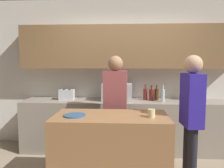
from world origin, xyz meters
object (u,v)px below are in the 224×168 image
object	(u,v)px
plate_on_island	(75,115)
person_center	(191,111)
bottle_3	(163,95)
cup_0	(151,113)
bottle_2	(156,94)
bottle_0	(145,94)
bottle_1	(151,95)
potted_plant	(198,90)
microwave	(117,92)
person_left	(115,102)
toaster	(67,95)

from	to	relation	value
plate_on_island	person_center	size ratio (longest dim) A/B	0.16
bottle_3	cup_0	world-z (taller)	bottle_3
bottle_2	bottle_0	bearing A→B (deg)	-179.53
bottle_1	cup_0	world-z (taller)	bottle_1
potted_plant	plate_on_island	size ratio (longest dim) A/B	1.52
bottle_0	plate_on_island	world-z (taller)	bottle_0
bottle_0	cup_0	bearing A→B (deg)	-92.42
potted_plant	bottle_3	world-z (taller)	potted_plant
cup_0	person_center	bearing A→B (deg)	15.19
potted_plant	plate_on_island	distance (m)	2.27
microwave	potted_plant	bearing A→B (deg)	0.06
microwave	cup_0	distance (m)	1.40
bottle_2	bottle_3	size ratio (longest dim) A/B	0.93
potted_plant	cup_0	world-z (taller)	potted_plant
microwave	person_left	xyz separation A→B (m)	(-0.00, -0.66, -0.06)
bottle_2	person_center	size ratio (longest dim) A/B	0.17
bottle_3	person_center	size ratio (longest dim) A/B	0.18
potted_plant	bottle_0	distance (m)	0.90
toaster	cup_0	xyz separation A→B (m)	(1.34, -1.33, -0.00)
microwave	potted_plant	world-z (taller)	potted_plant
potted_plant	plate_on_island	bearing A→B (deg)	-144.52
bottle_1	person_left	world-z (taller)	person_left
microwave	toaster	xyz separation A→B (m)	(-0.90, 0.00, -0.06)
microwave	cup_0	bearing A→B (deg)	-71.58
microwave	potted_plant	size ratio (longest dim) A/B	1.32
toaster	cup_0	size ratio (longest dim) A/B	2.77
bottle_3	plate_on_island	bearing A→B (deg)	-135.76
toaster	plate_on_island	bearing A→B (deg)	-71.37
bottle_1	cup_0	bearing A→B (deg)	-97.01
microwave	bottle_1	size ratio (longest dim) A/B	1.93
bottle_0	bottle_2	bearing A→B (deg)	0.47
bottle_0	bottle_1	bearing A→B (deg)	-19.12
bottle_0	bottle_1	size ratio (longest dim) A/B	1.03
bottle_1	potted_plant	bearing A→B (deg)	0.40
bottle_1	person_left	distance (m)	0.89
person_center	toaster	bearing A→B (deg)	53.17
microwave	cup_0	size ratio (longest dim) A/B	5.54
bottle_2	plate_on_island	world-z (taller)	bottle_2
bottle_1	bottle_2	xyz separation A→B (m)	(0.09, 0.04, 0.00)
microwave	bottle_1	bearing A→B (deg)	-0.38
bottle_1	bottle_2	bearing A→B (deg)	22.44
bottle_1	cup_0	xyz separation A→B (m)	(-0.16, -1.32, -0.02)
bottle_3	bottle_1	bearing A→B (deg)	149.18
plate_on_island	bottle_1	bearing A→B (deg)	51.05
bottle_0	plate_on_island	bearing A→B (deg)	-125.31
bottle_1	plate_on_island	world-z (taller)	bottle_1
microwave	cup_0	xyz separation A→B (m)	(0.44, -1.33, -0.06)
microwave	bottle_3	bearing A→B (deg)	-8.00
plate_on_island	person_left	distance (m)	0.80
microwave	bottle_0	xyz separation A→B (m)	(0.50, 0.03, -0.04)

